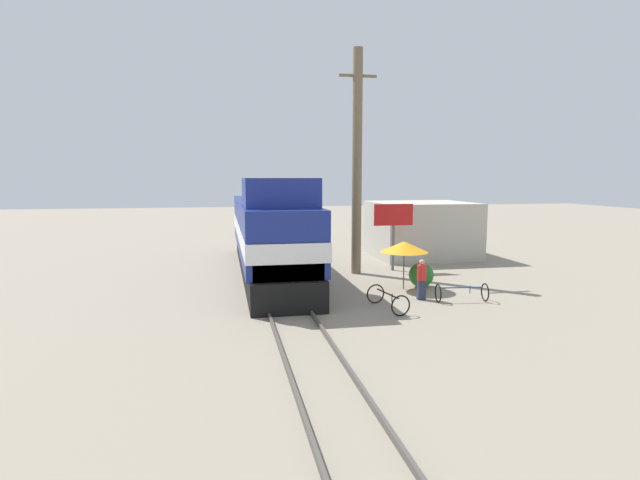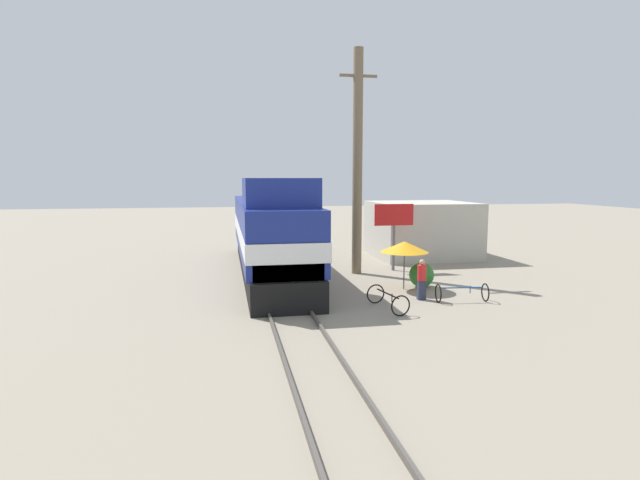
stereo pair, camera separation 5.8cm
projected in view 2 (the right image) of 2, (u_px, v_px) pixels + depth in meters
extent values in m
plane|color=gray|center=(276.00, 285.00, 21.57)|extent=(120.00, 120.00, 0.00)
cube|color=#4C4742|center=(259.00, 284.00, 21.43)|extent=(0.08, 43.58, 0.15)
cube|color=#4C4742|center=(292.00, 283.00, 21.70)|extent=(0.08, 43.58, 0.15)
cube|color=black|center=(270.00, 262.00, 24.23)|extent=(2.66, 15.55, 1.11)
cube|color=navy|center=(269.00, 226.00, 24.02)|extent=(2.90, 14.93, 2.40)
cube|color=white|center=(269.00, 231.00, 24.05)|extent=(2.94, 15.09, 0.70)
cube|color=white|center=(285.00, 258.00, 17.87)|extent=(2.46, 2.18, 1.32)
cube|color=navy|center=(279.00, 192.00, 19.25)|extent=(2.72, 3.42, 1.10)
cylinder|color=#726047|center=(357.00, 163.00, 23.66)|extent=(0.47, 0.47, 10.61)
cube|color=#726047|center=(358.00, 76.00, 23.16)|extent=(1.80, 0.12, 0.12)
cylinder|color=#4C4C4C|center=(404.00, 267.00, 20.70)|extent=(0.05, 0.05, 1.90)
cone|color=orange|center=(405.00, 247.00, 20.59)|extent=(1.99, 1.99, 0.45)
cube|color=#595959|center=(393.00, 248.00, 24.96)|extent=(0.12, 0.12, 2.26)
cube|color=red|center=(394.00, 215.00, 24.76)|extent=(2.01, 0.08, 1.07)
sphere|color=#2D722D|center=(422.00, 275.00, 21.16)|extent=(1.05, 1.05, 1.05)
cube|color=#2D3347|center=(421.00, 290.00, 18.98)|extent=(0.30, 0.20, 0.75)
cylinder|color=red|center=(422.00, 273.00, 18.90)|extent=(0.34, 0.34, 0.59)
sphere|color=tan|center=(422.00, 262.00, 18.85)|extent=(0.22, 0.22, 0.22)
torus|color=black|center=(485.00, 292.00, 18.71)|extent=(0.12, 0.69, 0.69)
torus|color=black|center=(438.00, 293.00, 18.55)|extent=(0.12, 0.69, 0.69)
cube|color=#194C99|center=(462.00, 288.00, 18.60)|extent=(1.54, 0.20, 0.04)
cylinder|color=#194C99|center=(470.00, 290.00, 18.64)|extent=(0.04, 0.04, 0.29)
torus|color=black|center=(401.00, 306.00, 16.69)|extent=(0.72, 0.17, 0.72)
torus|color=black|center=(376.00, 294.00, 18.41)|extent=(0.72, 0.17, 0.72)
cube|color=black|center=(388.00, 294.00, 17.52)|extent=(0.30, 1.55, 0.04)
cylinder|color=black|center=(392.00, 298.00, 17.23)|extent=(0.04, 0.04, 0.30)
cube|color=#B7B2A3|center=(421.00, 229.00, 29.38)|extent=(5.57, 5.21, 3.21)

